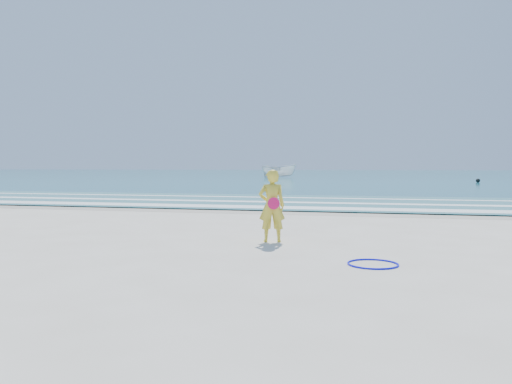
# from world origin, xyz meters

# --- Properties ---
(ground) EXTENTS (400.00, 400.00, 0.00)m
(ground) POSITION_xyz_m (0.00, 0.00, 0.00)
(ground) COLOR silver
(ground) RESTS_ON ground
(wet_sand) EXTENTS (400.00, 2.40, 0.00)m
(wet_sand) POSITION_xyz_m (0.00, 9.00, 0.00)
(wet_sand) COLOR #B2A893
(wet_sand) RESTS_ON ground
(ocean) EXTENTS (400.00, 190.00, 0.04)m
(ocean) POSITION_xyz_m (0.00, 105.00, 0.02)
(ocean) COLOR #19727F
(ocean) RESTS_ON ground
(shallow) EXTENTS (400.00, 10.00, 0.01)m
(shallow) POSITION_xyz_m (0.00, 14.00, 0.04)
(shallow) COLOR #59B7AD
(shallow) RESTS_ON ocean
(foam_near) EXTENTS (400.00, 1.40, 0.01)m
(foam_near) POSITION_xyz_m (0.00, 10.30, 0.05)
(foam_near) COLOR white
(foam_near) RESTS_ON shallow
(foam_mid) EXTENTS (400.00, 0.90, 0.01)m
(foam_mid) POSITION_xyz_m (0.00, 13.20, 0.05)
(foam_mid) COLOR white
(foam_mid) RESTS_ON shallow
(foam_far) EXTENTS (400.00, 0.60, 0.01)m
(foam_far) POSITION_xyz_m (0.00, 16.50, 0.05)
(foam_far) COLOR white
(foam_far) RESTS_ON shallow
(hoop) EXTENTS (1.00, 1.00, 0.03)m
(hoop) POSITION_xyz_m (3.61, -0.53, 0.02)
(hoop) COLOR #0E0FFD
(hoop) RESTS_ON ground
(boat) EXTENTS (5.06, 1.96, 1.94)m
(boat) POSITION_xyz_m (-10.06, 60.97, 1.01)
(boat) COLOR white
(boat) RESTS_ON ocean
(buoy) EXTENTS (0.42, 0.42, 0.42)m
(buoy) POSITION_xyz_m (13.51, 44.55, 0.25)
(buoy) COLOR black
(buoy) RESTS_ON ocean
(woman) EXTENTS (0.68, 0.55, 1.64)m
(woman) POSITION_xyz_m (1.36, 1.62, 0.82)
(woman) COLOR yellow
(woman) RESTS_ON ground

